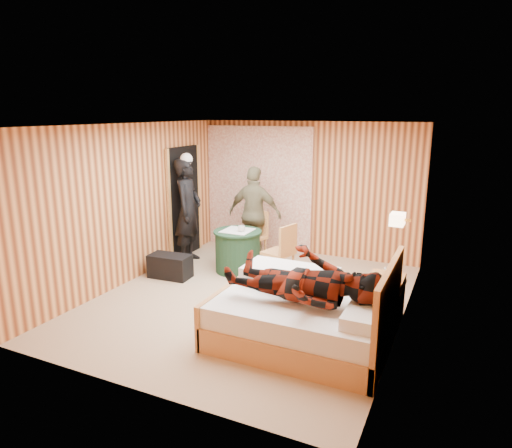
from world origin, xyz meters
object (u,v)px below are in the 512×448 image
at_px(man_on_bed, 303,269).
at_px(round_table, 238,251).
at_px(bed, 306,315).
at_px(woman_standing, 188,211).
at_px(wall_lamp, 398,219).
at_px(duffel_bag, 170,266).
at_px(chair_near, 282,248).
at_px(nightstand, 384,299).
at_px(chair_far, 255,232).
at_px(man_at_table, 255,214).

bearing_deg(man_on_bed, round_table, 132.64).
xyz_separation_m(bed, man_on_bed, (0.03, -0.23, 0.66)).
distance_m(woman_standing, man_on_bed, 3.63).
bearing_deg(wall_lamp, duffel_bag, -176.69).
relative_size(chair_near, duffel_bag, 1.39).
relative_size(chair_near, man_on_bed, 0.53).
bearing_deg(woman_standing, round_table, -107.94).
height_order(nightstand, woman_standing, woman_standing).
xyz_separation_m(chair_near, duffel_bag, (-1.73, -0.64, -0.35)).
xyz_separation_m(bed, nightstand, (0.76, 0.92, -0.01)).
bearing_deg(round_table, nightstand, -18.96).
xyz_separation_m(nightstand, duffel_bag, (-3.48, 0.15, -0.12)).
distance_m(bed, chair_far, 3.08).
bearing_deg(wall_lamp, woman_standing, 170.03).
bearing_deg(round_table, chair_near, -7.37).
distance_m(wall_lamp, chair_far, 2.99).
relative_size(wall_lamp, round_table, 0.32).
bearing_deg(duffel_bag, bed, -25.29).
bearing_deg(duffel_bag, woman_standing, 97.68).
xyz_separation_m(chair_near, man_at_table, (-0.86, 0.80, 0.32)).
bearing_deg(nightstand, chair_far, 149.16).
bearing_deg(nightstand, chair_near, 155.79).
height_order(round_table, chair_far, chair_far).
xyz_separation_m(bed, chair_far, (-1.83, 2.46, 0.22)).
height_order(wall_lamp, chair_far, wall_lamp).
relative_size(round_table, woman_standing, 0.43).
distance_m(nightstand, man_at_table, 3.10).
height_order(bed, chair_near, bed).
distance_m(round_table, chair_far, 0.67).
bearing_deg(wall_lamp, man_at_table, 155.13).
bearing_deg(wall_lamp, chair_far, 155.57).
height_order(round_table, duffel_bag, round_table).
relative_size(woman_standing, man_at_table, 1.10).
bearing_deg(chair_far, man_on_bed, -38.11).
distance_m(bed, man_at_table, 3.16).
distance_m(nightstand, round_table, 2.76).
distance_m(wall_lamp, nightstand, 1.05).
distance_m(wall_lamp, duffel_bag, 3.70).
distance_m(bed, chair_near, 1.98).
xyz_separation_m(wall_lamp, man_on_bed, (-0.77, -1.50, -0.32)).
distance_m(round_table, woman_standing, 1.20).
bearing_deg(chair_far, man_at_table, 141.60).
bearing_deg(man_at_table, nightstand, 147.02).
bearing_deg(man_on_bed, nightstand, 57.50).
relative_size(nightstand, round_table, 0.76).
xyz_separation_m(round_table, woman_standing, (-1.04, 0.10, 0.58)).
distance_m(chair_far, duffel_bag, 1.70).
distance_m(round_table, chair_near, 0.89).
distance_m(bed, duffel_bag, 2.93).
height_order(round_table, woman_standing, woman_standing).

